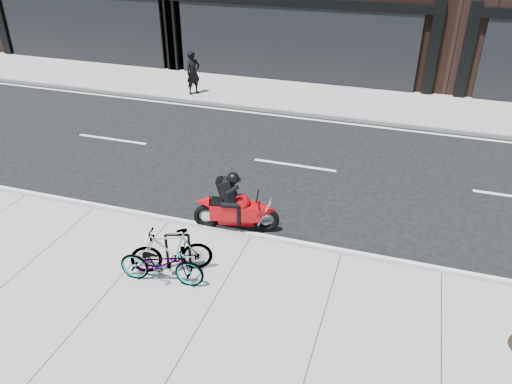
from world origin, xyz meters
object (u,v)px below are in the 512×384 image
(bicycle_front, at_px, (161,263))
(motorcycle, at_px, (240,207))
(pedestrian, at_px, (193,73))
(bike_rack, at_px, (178,248))
(bicycle_rear, at_px, (171,251))

(bicycle_front, bearing_deg, motorcycle, -24.53)
(pedestrian, bearing_deg, bicycle_front, -126.31)
(bike_rack, height_order, motorcycle, motorcycle)
(bicycle_front, relative_size, pedestrian, 1.02)
(bike_rack, distance_m, bicycle_rear, 0.14)
(bike_rack, height_order, bicycle_front, bicycle_front)
(bike_rack, xyz_separation_m, bicycle_front, (-0.13, -0.47, -0.05))
(bike_rack, bearing_deg, pedestrian, 112.60)
(bicycle_rear, distance_m, motorcycle, 2.10)
(bicycle_front, xyz_separation_m, bicycle_rear, (0.03, 0.37, 0.04))
(motorcycle, bearing_deg, bike_rack, -120.88)
(bicycle_front, relative_size, motorcycle, 0.86)
(bicycle_rear, xyz_separation_m, motorcycle, (0.72, 1.97, -0.02))
(bike_rack, relative_size, motorcycle, 0.43)
(pedestrian, bearing_deg, motorcycle, -117.01)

